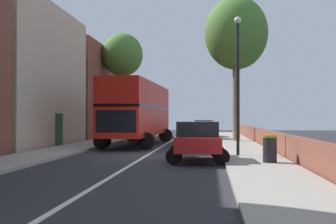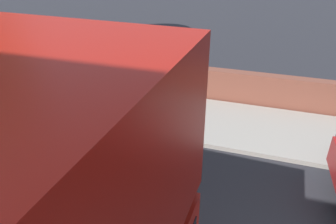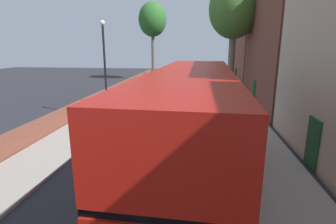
% 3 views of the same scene
% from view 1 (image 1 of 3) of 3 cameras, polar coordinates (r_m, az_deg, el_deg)
% --- Properties ---
extents(ground_plane, '(84.00, 84.00, 0.00)m').
position_cam_1_polar(ground_plane, '(19.81, -3.09, -6.06)').
color(ground_plane, '#28282D').
extents(road_centre_line, '(0.16, 54.00, 0.01)m').
position_cam_1_polar(road_centre_line, '(19.81, -3.09, -6.05)').
color(road_centre_line, silver).
rests_on(road_centre_line, ground).
extents(sidewalk_left, '(2.60, 60.00, 0.12)m').
position_cam_1_polar(sidewalk_left, '(21.12, -16.40, -5.54)').
color(sidewalk_left, '#9E998E').
rests_on(sidewalk_left, ground).
extents(sidewalk_right, '(2.60, 60.00, 0.12)m').
position_cam_1_polar(sidewalk_right, '(19.66, 11.24, -5.91)').
color(sidewalk_right, '#9E998E').
rests_on(sidewalk_right, ground).
extents(boundary_wall_right, '(0.36, 54.00, 1.08)m').
position_cam_1_polar(boundary_wall_right, '(19.83, 15.71, -4.47)').
color(boundary_wall_right, brown).
rests_on(boundary_wall_right, ground).
extents(double_decker_bus, '(3.86, 11.40, 4.06)m').
position_cam_1_polar(double_decker_bus, '(27.60, -4.12, 0.32)').
color(double_decker_bus, '#B51910').
rests_on(double_decker_bus, ground).
extents(parked_car_red_right_0, '(2.45, 4.32, 1.59)m').
position_cam_1_polar(parked_car_red_right_0, '(38.06, 4.96, -2.14)').
color(parked_car_red_right_0, '#AD1919').
rests_on(parked_car_red_right_0, ground).
extents(parked_car_red_right_3, '(2.59, 4.22, 1.66)m').
position_cam_1_polar(parked_car_red_right_3, '(17.35, 4.01, -3.70)').
color(parked_car_red_right_3, '#AD1919').
rests_on(parked_car_red_right_3, ground).
extents(street_tree_left_0, '(3.70, 3.70, 9.34)m').
position_cam_1_polar(street_tree_left_0, '(38.17, -6.27, 7.61)').
color(street_tree_left_0, '#7A6B56').
rests_on(street_tree_left_0, sidewalk_left).
extents(street_tree_right_3, '(4.67, 4.67, 10.69)m').
position_cam_1_polar(street_tree_right_3, '(31.84, 9.30, 10.47)').
color(street_tree_right_3, '#7A6B56').
rests_on(street_tree_right_3, sidewalk_right).
extents(lamppost_right, '(0.32, 0.32, 6.31)m').
position_cam_1_polar(lamppost_right, '(19.27, 9.53, 5.14)').
color(lamppost_right, black).
rests_on(lamppost_right, sidewalk_right).
extents(litter_bin_right, '(0.55, 0.55, 1.04)m').
position_cam_1_polar(litter_bin_right, '(16.35, 13.76, -4.89)').
color(litter_bin_right, black).
rests_on(litter_bin_right, sidewalk_right).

